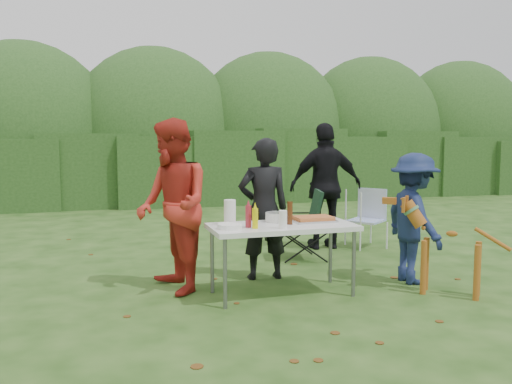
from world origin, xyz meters
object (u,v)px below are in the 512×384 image
object	(u,v)px
folding_table	(282,230)
paper_towel_roll	(230,212)
lawn_chair	(366,218)
person_black_puffy	(326,186)
person_cook	(264,209)
child	(414,218)
beer_bottle	(290,213)
dog	(451,248)
ketchup_bottle	(248,216)
mustard_bottle	(255,218)
person_red_jacket	(173,206)
camping_chair	(299,224)

from	to	relation	value
folding_table	paper_towel_roll	distance (m)	0.57
lawn_chair	person_black_puffy	bearing A→B (deg)	-46.98
person_cook	child	world-z (taller)	person_cook
folding_table	beer_bottle	xyz separation A→B (m)	(0.08, -0.02, 0.17)
dog	person_cook	bearing A→B (deg)	5.93
ketchup_bottle	lawn_chair	bearing A→B (deg)	39.45
person_cook	child	distance (m)	1.69
person_black_puffy	paper_towel_roll	world-z (taller)	person_black_puffy
lawn_chair	mustard_bottle	world-z (taller)	mustard_bottle
child	ketchup_bottle	xyz separation A→B (m)	(-1.95, -0.07, 0.12)
person_black_puffy	ketchup_bottle	world-z (taller)	person_black_puffy
person_cook	dog	world-z (taller)	person_cook
child	mustard_bottle	size ratio (longest dim) A/B	7.31
person_red_jacket	dog	distance (m)	2.93
person_cook	mustard_bottle	world-z (taller)	person_cook
lawn_chair	ketchup_bottle	bearing A→B (deg)	1.68
mustard_bottle	person_cook	bearing A→B (deg)	66.58
dog	mustard_bottle	bearing A→B (deg)	31.11
person_cook	child	size ratio (longest dim) A/B	1.11
person_cook	person_black_puffy	size ratio (longest dim) A/B	0.89
camping_chair	paper_towel_roll	distance (m)	1.91
person_cook	person_red_jacket	distance (m)	1.11
folding_table	person_cook	size ratio (longest dim) A/B	0.92
camping_chair	ketchup_bottle	size ratio (longest dim) A/B	4.27
mustard_bottle	beer_bottle	size ratio (longest dim) A/B	0.83
person_black_puffy	dog	distance (m)	2.60
person_cook	camping_chair	xyz separation A→B (m)	(0.76, 0.80, -0.34)
folding_table	person_cook	world-z (taller)	person_cook
folding_table	mustard_bottle	bearing A→B (deg)	-157.29
folding_table	camping_chair	size ratio (longest dim) A/B	1.60
mustard_bottle	paper_towel_roll	bearing A→B (deg)	123.59
lawn_chair	beer_bottle	world-z (taller)	beer_bottle
ketchup_bottle	paper_towel_roll	distance (m)	0.24
person_red_jacket	beer_bottle	world-z (taller)	person_red_jacket
person_cook	ketchup_bottle	size ratio (longest dim) A/B	7.40
folding_table	child	xyz separation A→B (m)	(1.57, 0.01, 0.05)
dog	ketchup_bottle	bearing A→B (deg)	29.16
folding_table	person_black_puffy	bearing A→B (deg)	55.09
person_cook	person_black_puffy	bearing A→B (deg)	-132.44
person_cook	lawn_chair	bearing A→B (deg)	-144.60
person_black_puffy	person_cook	bearing A→B (deg)	49.02
dog	paper_towel_roll	xyz separation A→B (m)	(-2.19, 0.67, 0.38)
lawn_chair	dog	bearing A→B (deg)	44.03
person_black_puffy	child	world-z (taller)	person_black_puffy
folding_table	camping_chair	bearing A→B (deg)	62.17
folding_table	person_cook	distance (m)	0.69
person_cook	dog	bearing A→B (deg)	147.48
ketchup_bottle	beer_bottle	xyz separation A→B (m)	(0.46, 0.04, 0.01)
paper_towel_roll	person_black_puffy	bearing A→B (deg)	44.24
lawn_chair	paper_towel_roll	size ratio (longest dim) A/B	3.34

